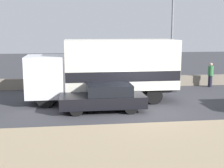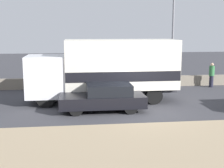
{
  "view_description": "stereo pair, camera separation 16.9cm",
  "coord_description": "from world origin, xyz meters",
  "px_view_note": "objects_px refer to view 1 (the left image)",
  "views": [
    {
      "loc": [
        -3.46,
        -15.03,
        4.13
      ],
      "look_at": [
        -1.26,
        1.44,
        1.2
      ],
      "focal_mm": 50.0,
      "sensor_mm": 36.0,
      "label": 1
    },
    {
      "loc": [
        -3.29,
        -15.05,
        4.13
      ],
      "look_at": [
        -1.26,
        1.44,
        1.2
      ],
      "focal_mm": 50.0,
      "sensor_mm": 36.0,
      "label": 2
    }
  ],
  "objects_px": {
    "street_lamp": "(172,35)",
    "pedestrian": "(210,74)",
    "car_hatchback": "(104,97)",
    "box_truck": "(108,69)"
  },
  "relations": [
    {
      "from": "street_lamp",
      "to": "pedestrian",
      "type": "bearing_deg",
      "value": 6.61
    },
    {
      "from": "box_truck",
      "to": "car_hatchback",
      "type": "xyz_separation_m",
      "value": [
        -0.43,
        -2.11,
        -1.21
      ]
    },
    {
      "from": "box_truck",
      "to": "car_hatchback",
      "type": "distance_m",
      "value": 2.47
    },
    {
      "from": "box_truck",
      "to": "pedestrian",
      "type": "distance_m",
      "value": 8.73
    },
    {
      "from": "car_hatchback",
      "to": "box_truck",
      "type": "bearing_deg",
      "value": -101.55
    },
    {
      "from": "street_lamp",
      "to": "pedestrian",
      "type": "xyz_separation_m",
      "value": [
        3.1,
        0.36,
        -2.8
      ]
    },
    {
      "from": "box_truck",
      "to": "pedestrian",
      "type": "bearing_deg",
      "value": -155.58
    },
    {
      "from": "pedestrian",
      "to": "box_truck",
      "type": "bearing_deg",
      "value": -155.58
    },
    {
      "from": "street_lamp",
      "to": "pedestrian",
      "type": "distance_m",
      "value": 4.19
    },
    {
      "from": "car_hatchback",
      "to": "pedestrian",
      "type": "distance_m",
      "value": 10.08
    }
  ]
}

